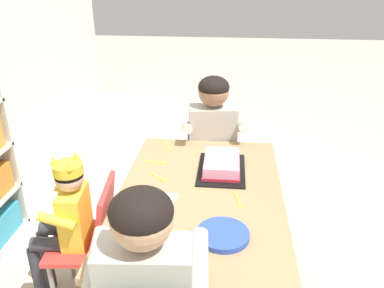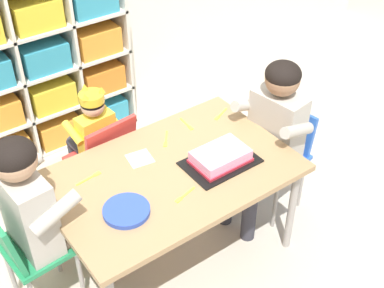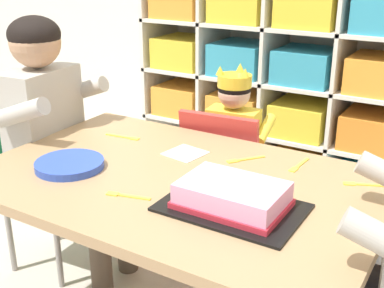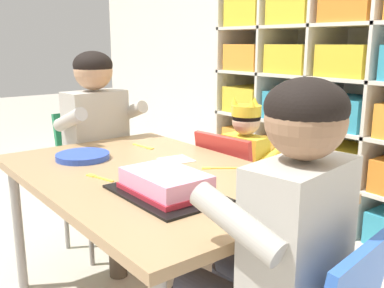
% 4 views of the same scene
% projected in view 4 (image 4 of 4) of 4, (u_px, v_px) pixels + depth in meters
% --- Properties ---
extents(storage_cubby_shelf, '(1.55, 0.40, 1.48)m').
position_uv_depth(storage_cubby_shelf, '(326.00, 103.00, 2.64)').
color(storage_cubby_shelf, silver).
rests_on(storage_cubby_shelf, ground).
extents(activity_table, '(1.23, 0.80, 0.62)m').
position_uv_depth(activity_table, '(151.00, 185.00, 1.63)').
color(activity_table, '#A37F56').
rests_on(activity_table, ground).
extents(classroom_chair_blue, '(0.38, 0.35, 0.68)m').
position_uv_depth(classroom_chair_blue, '(235.00, 190.00, 2.07)').
color(classroom_chair_blue, red).
rests_on(classroom_chair_blue, ground).
extents(child_with_crown, '(0.31, 0.31, 0.84)m').
position_uv_depth(child_with_crown, '(251.00, 162.00, 2.11)').
color(child_with_crown, yellow).
rests_on(child_with_crown, ground).
extents(classroom_chair_adult_side, '(0.36, 0.35, 0.73)m').
position_uv_depth(classroom_chair_adult_side, '(93.00, 166.00, 2.30)').
color(classroom_chair_adult_side, '#238451').
rests_on(classroom_chair_adult_side, ground).
extents(adult_helper_seated, '(0.45, 0.42, 1.05)m').
position_uv_depth(adult_helper_seated, '(103.00, 133.00, 2.17)').
color(adult_helper_seated, '#B2ADA3').
rests_on(adult_helper_seated, ground).
extents(guest_at_table_side, '(0.45, 0.44, 1.01)m').
position_uv_depth(guest_at_table_side, '(278.00, 231.00, 1.10)').
color(guest_at_table_side, '#B2ADA3').
rests_on(guest_at_table_side, ground).
extents(birthday_cake_on_tray, '(0.37, 0.25, 0.08)m').
position_uv_depth(birthday_cake_on_tray, '(166.00, 185.00, 1.37)').
color(birthday_cake_on_tray, black).
rests_on(birthday_cake_on_tray, activity_table).
extents(paper_plate_stack, '(0.22, 0.22, 0.02)m').
position_uv_depth(paper_plate_stack, '(83.00, 156.00, 1.79)').
color(paper_plate_stack, blue).
rests_on(paper_plate_stack, activity_table).
extents(paper_napkin_square, '(0.14, 0.14, 0.00)m').
position_uv_depth(paper_napkin_square, '(176.00, 160.00, 1.78)').
color(paper_napkin_square, white).
rests_on(paper_napkin_square, activity_table).
extents(fork_beside_plate_stack, '(0.13, 0.07, 0.00)m').
position_uv_depth(fork_beside_plate_stack, '(300.00, 194.00, 1.37)').
color(fork_beside_plate_stack, yellow).
rests_on(fork_beside_plate_stack, activity_table).
extents(fork_near_cake_tray, '(0.14, 0.03, 0.00)m').
position_uv_depth(fork_near_cake_tray, '(144.00, 147.00, 2.00)').
color(fork_near_cake_tray, yellow).
rests_on(fork_near_cake_tray, activity_table).
extents(fork_near_child_seat, '(0.10, 0.12, 0.00)m').
position_uv_depth(fork_near_child_seat, '(217.00, 168.00, 1.66)').
color(fork_near_child_seat, yellow).
rests_on(fork_near_child_seat, activity_table).
extents(fork_scattered_mid_table, '(0.13, 0.05, 0.00)m').
position_uv_depth(fork_scattered_mid_table, '(98.00, 177.00, 1.55)').
color(fork_scattered_mid_table, yellow).
rests_on(fork_scattered_mid_table, activity_table).
extents(fork_by_napkin, '(0.02, 0.13, 0.00)m').
position_uv_depth(fork_by_napkin, '(259.00, 177.00, 1.55)').
color(fork_by_napkin, yellow).
rests_on(fork_by_napkin, activity_table).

